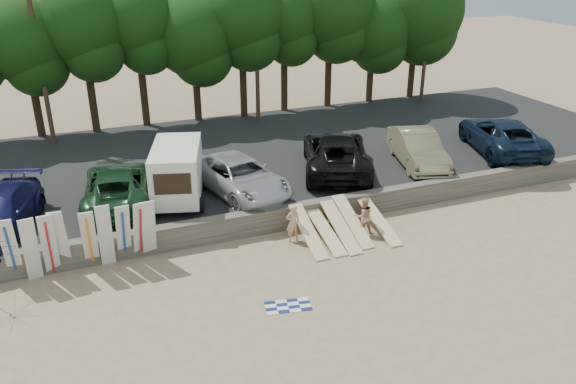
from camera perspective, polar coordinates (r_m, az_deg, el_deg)
name	(u,v)px	position (r m, az deg, el deg)	size (l,w,h in m)	color
ground	(344,256)	(21.50, 5.72, -6.53)	(120.00, 120.00, 0.00)	tan
seawall	(312,212)	(23.64, 2.50, -2.08)	(44.00, 0.50, 1.00)	#6B6356
parking_lot	(256,158)	(30.15, -3.27, 3.49)	(44.00, 14.50, 0.70)	#282828
treeline	(250,21)	(35.85, -3.89, 16.98)	(33.61, 6.33, 9.23)	#382616
utility_poles	(257,43)	(34.54, -3.21, 14.84)	(25.80, 0.26, 9.00)	#473321
box_trailer	(177,171)	(24.15, -11.20, 2.12)	(2.99, 4.23, 2.45)	silver
car_1	(117,186)	(24.72, -16.96, 0.59)	(2.65, 5.75, 1.60)	#133619
car_2	(241,177)	(24.71, -4.81, 1.53)	(2.59, 5.61, 1.56)	#A6A7AC
car_3	(336,153)	(27.27, 4.88, 4.00)	(3.01, 6.52, 1.81)	black
car_4	(418,148)	(28.66, 13.05, 4.34)	(1.81, 5.18, 1.71)	#898157
car_5	(501,135)	(31.87, 20.86, 5.43)	(2.95, 6.41, 1.78)	black
surfboard_upright_0	(11,250)	(21.45, -26.34, -5.32)	(0.50, 0.06, 2.60)	silver
surfboard_upright_1	(31,250)	(21.18, -24.67, -5.35)	(0.50, 0.06, 2.60)	silver
surfboard_upright_2	(49,245)	(21.25, -23.10, -4.98)	(0.50, 0.06, 2.60)	silver
surfboard_upright_3	(61,242)	(21.33, -22.10, -4.68)	(0.50, 0.06, 2.60)	silver
surfboard_upright_4	(89,239)	(21.18, -19.52, -4.56)	(0.50, 0.06, 2.60)	silver
surfboard_upright_5	(105,236)	(21.18, -18.06, -4.23)	(0.50, 0.06, 2.60)	silver
surfboard_upright_6	(123,233)	(21.25, -16.37, -4.02)	(0.50, 0.06, 2.60)	silver
surfboard_upright_7	(140,230)	(21.26, -14.78, -3.79)	(0.50, 0.06, 2.60)	silver
surfboard_upright_8	(149,229)	(21.26, -13.97, -3.68)	(0.50, 0.06, 2.60)	silver
surfboard_low_0	(308,231)	(21.98, 2.06, -3.99)	(0.56, 3.00, 0.07)	beige
surfboard_low_1	(326,231)	(22.38, 3.84, -3.97)	(0.56, 3.00, 0.07)	beige
surfboard_low_2	(341,227)	(22.44, 5.38, -3.54)	(0.56, 3.00, 0.07)	beige
surfboard_low_3	(352,221)	(22.88, 6.56, -2.93)	(0.56, 3.00, 0.07)	beige
surfboard_low_4	(379,221)	(23.29, 9.25, -2.97)	(0.56, 3.00, 0.07)	beige
beachgoer_a	(293,223)	(22.10, 0.50, -3.17)	(0.58, 0.38, 1.58)	tan
beachgoer_b	(364,216)	(22.85, 7.68, -2.41)	(0.78, 0.61, 1.60)	tan
cooler	(328,224)	(23.44, 4.07, -3.30)	(0.38, 0.30, 0.32)	#268B2D
gear_bag	(341,225)	(23.52, 5.36, -3.38)	(0.30, 0.25, 0.22)	#C14D16
beach_towel	(288,306)	(18.72, 0.01, -11.50)	(1.50, 1.50, 0.00)	white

